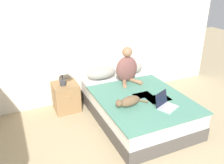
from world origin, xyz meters
TOP-DOWN VIEW (x-y plane):
  - wall_back at (0.00, 3.50)m, footprint 5.95×0.05m
  - bed at (0.56, 2.41)m, footprint 1.40×2.03m
  - pillow_near at (0.25, 3.26)m, footprint 0.59×0.29m
  - pillow_far at (0.86, 3.26)m, footprint 0.59×0.29m
  - person_sitting at (0.64, 2.94)m, footprint 0.42×0.41m
  - cat_tabby at (0.23, 2.10)m, footprint 0.56×0.23m
  - laptop_open at (0.72, 1.84)m, footprint 0.37×0.35m
  - nightstand at (-0.48, 3.21)m, footprint 0.44×0.47m
  - table_lamp at (-0.52, 3.17)m, footprint 0.27×0.27m

SIDE VIEW (x-z plane):
  - bed at x=0.56m, z-range 0.00..0.48m
  - nightstand at x=-0.48m, z-range 0.00..0.52m
  - laptop_open at x=0.72m, z-range 0.42..0.64m
  - cat_tabby at x=0.23m, z-range 0.48..0.65m
  - pillow_near at x=0.25m, z-range 0.48..0.70m
  - pillow_far at x=0.86m, z-range 0.48..0.70m
  - person_sitting at x=0.64m, z-range 0.42..1.08m
  - table_lamp at x=-0.52m, z-range 0.62..1.04m
  - wall_back at x=0.00m, z-range 0.00..2.55m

